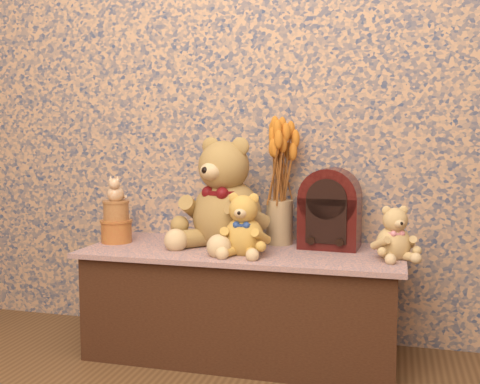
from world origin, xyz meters
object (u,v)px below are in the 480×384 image
object	(u,v)px
ceramic_vase	(280,222)
biscuit_tin_lower	(116,231)
teddy_medium	(244,221)
teddy_small	(394,230)
teddy_large	(227,188)
cat_figurine	(116,188)
cathedral_radio	(330,208)

from	to	relation	value
ceramic_vase	biscuit_tin_lower	distance (m)	0.71
teddy_medium	teddy_small	xyz separation A→B (m)	(0.57, 0.07, -0.02)
teddy_medium	biscuit_tin_lower	xyz separation A→B (m)	(-0.60, 0.10, -0.08)
teddy_large	cat_figurine	xyz separation A→B (m)	(-0.48, -0.06, -0.01)
cat_figurine	cathedral_radio	bearing A→B (deg)	-8.64
biscuit_tin_lower	teddy_medium	bearing A→B (deg)	-9.08
biscuit_tin_lower	teddy_large	bearing A→B (deg)	7.28
teddy_small	cat_figurine	xyz separation A→B (m)	(-1.17, 0.03, 0.13)
biscuit_tin_lower	cat_figurine	bearing A→B (deg)	0.00
ceramic_vase	teddy_medium	bearing A→B (deg)	-110.54
teddy_medium	cat_figurine	size ratio (longest dim) A/B	2.29
teddy_large	teddy_small	size ratio (longest dim) A/B	2.27
teddy_medium	cat_figurine	distance (m)	0.62
ceramic_vase	biscuit_tin_lower	bearing A→B (deg)	-167.71
cat_figurine	biscuit_tin_lower	bearing A→B (deg)	0.00
teddy_small	biscuit_tin_lower	bearing A→B (deg)	154.52
biscuit_tin_lower	cat_figurine	size ratio (longest dim) A/B	1.16
cathedral_radio	cat_figurine	distance (m)	0.92
teddy_large	teddy_medium	size ratio (longest dim) A/B	1.89
cathedral_radio	biscuit_tin_lower	size ratio (longest dim) A/B	2.51
teddy_medium	teddy_small	distance (m)	0.57
teddy_large	teddy_medium	world-z (taller)	teddy_large
teddy_large	biscuit_tin_lower	size ratio (longest dim) A/B	3.72
teddy_large	teddy_medium	xyz separation A→B (m)	(0.12, -0.16, -0.12)
teddy_large	cat_figurine	bearing A→B (deg)	-152.16
biscuit_tin_lower	cat_figurine	xyz separation A→B (m)	(0.00, 0.00, 0.19)
ceramic_vase	teddy_small	bearing A→B (deg)	-20.56
teddy_small	cathedral_radio	world-z (taller)	cathedral_radio
ceramic_vase	biscuit_tin_lower	size ratio (longest dim) A/B	1.43
cathedral_radio	cat_figurine	xyz separation A→B (m)	(-0.91, -0.12, 0.07)
cathedral_radio	cat_figurine	bearing A→B (deg)	-168.46
teddy_small	ceramic_vase	bearing A→B (deg)	135.28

